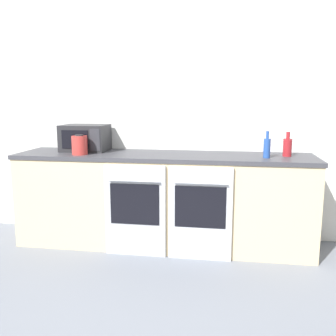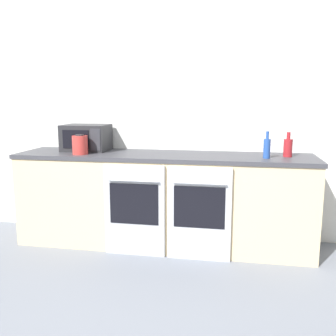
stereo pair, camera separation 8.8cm
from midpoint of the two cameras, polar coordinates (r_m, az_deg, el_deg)
The scene contains 8 objects.
wall_back at distance 4.00m, azimuth 0.90°, elevation 8.11°, with size 10.00×0.06×2.60m.
counter_back at distance 3.79m, azimuth -0.02°, elevation -4.81°, with size 2.93×0.66×0.93m.
oven_left at distance 3.52m, azimuth -4.42°, elevation -6.40°, with size 0.58×0.06×0.87m.
oven_right at distance 3.42m, azimuth 5.52°, elevation -6.92°, with size 0.58×0.06×0.87m.
microwave at distance 4.01m, azimuth -11.73°, elevation 4.55°, with size 0.46×0.35×0.27m.
bottle_red at distance 3.69m, azimuth 18.46°, elevation 3.03°, with size 0.08×0.08×0.23m.
bottle_blue at distance 3.54m, azimuth 15.52°, elevation 2.99°, with size 0.06×0.06×0.25m.
kettle at distance 3.76m, azimuth -12.60°, elevation 3.47°, with size 0.15×0.15×0.19m.
Camera 2 is at (0.70, -1.76, 1.46)m, focal length 40.00 mm.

